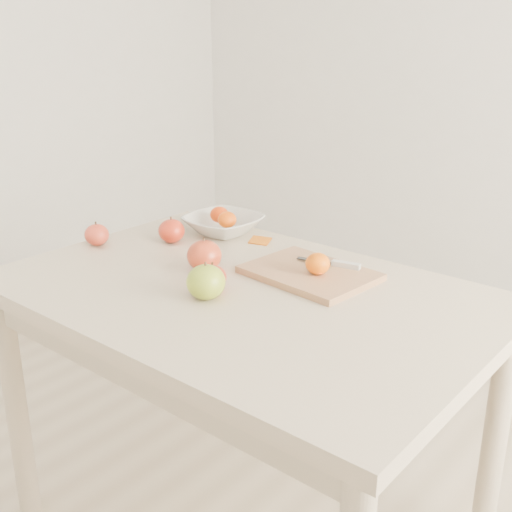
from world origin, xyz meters
The scene contains 14 objects.
table centered at (0.00, 0.00, 0.65)m, with size 1.20×0.80×0.75m.
cutting_board centered at (0.08, 0.17, 0.76)m, with size 0.31×0.23×0.02m, color #AC7D56.
board_tangerine centered at (0.11, 0.16, 0.80)m, with size 0.06×0.06×0.05m, color orange.
fruit_bowl centered at (-0.34, 0.30, 0.78)m, with size 0.22×0.22×0.06m, color silver.
bowl_tangerine_near centered at (-0.36, 0.31, 0.80)m, with size 0.06×0.06×0.05m, color #CA3807.
bowl_tangerine_far centered at (-0.31, 0.28, 0.80)m, with size 0.06×0.06×0.05m, color #E04907.
orange_peel_a centered at (-0.19, 0.30, 0.75)m, with size 0.06×0.04×0.00m, color #C75D0E.
orange_peel_b centered at (-0.07, 0.23, 0.75)m, with size 0.04×0.04×0.00m, color #C8660E.
paring_knife centered at (0.13, 0.24, 0.78)m, with size 0.17×0.06×0.01m.
apple_green centered at (-0.03, -0.10, 0.79)m, with size 0.09×0.09×0.08m, color #5B8E1B.
apple_red_d centered at (-0.54, -0.02, 0.78)m, with size 0.07×0.07×0.06m, color maroon.
apple_red_a centered at (-0.39, 0.13, 0.79)m, with size 0.08×0.08×0.07m, color #8D0509.
apple_red_b centered at (-0.16, 0.03, 0.79)m, with size 0.09×0.09×0.08m, color maroon.
apple_red_e centered at (-0.05, -0.05, 0.78)m, with size 0.07×0.07×0.06m, color maroon.
Camera 1 is at (0.95, -1.09, 1.35)m, focal length 45.00 mm.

